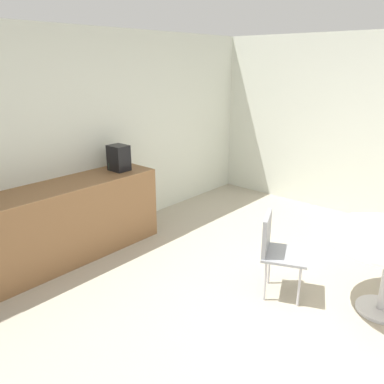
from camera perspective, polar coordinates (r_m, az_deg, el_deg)
ground_plane at (r=3.68m, az=15.84°, el=-18.82°), size 6.00×6.00×0.00m
wall_back at (r=5.03m, az=-15.16°, el=7.81°), size 6.00×0.10×2.60m
counter_block at (r=4.66m, az=-18.27°, el=-4.30°), size 2.30×0.60×0.90m
chair_gray at (r=3.82m, az=12.28°, el=-7.75°), size 0.55×0.55×0.83m
mug_white at (r=4.96m, az=-11.83°, el=3.75°), size 0.13×0.08×0.09m
coffee_maker at (r=4.90m, az=-10.81°, el=4.99°), size 0.20×0.24×0.32m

